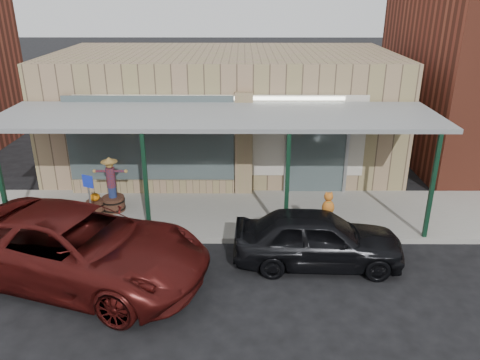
{
  "coord_description": "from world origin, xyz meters",
  "views": [
    {
      "loc": [
        0.66,
        -8.83,
        6.23
      ],
      "look_at": [
        0.6,
        2.6,
        1.58
      ],
      "focal_mm": 35.0,
      "sensor_mm": 36.0,
      "label": 1
    }
  ],
  "objects_px": {
    "parked_sedan": "(318,238)",
    "car_maroon": "(78,247)",
    "barrel_scarecrow": "(113,193)",
    "handicap_sign": "(90,196)",
    "barrel_pumpkin": "(96,205)"
  },
  "relations": [
    {
      "from": "barrel_pumpkin",
      "to": "barrel_scarecrow",
      "type": "bearing_deg",
      "value": 14.54
    },
    {
      "from": "barrel_pumpkin",
      "to": "car_maroon",
      "type": "relative_size",
      "value": 0.11
    },
    {
      "from": "barrel_scarecrow",
      "to": "handicap_sign",
      "type": "height_order",
      "value": "barrel_scarecrow"
    },
    {
      "from": "parked_sedan",
      "to": "car_maroon",
      "type": "relative_size",
      "value": 0.68
    },
    {
      "from": "barrel_scarecrow",
      "to": "car_maroon",
      "type": "bearing_deg",
      "value": -109.24
    },
    {
      "from": "barrel_scarecrow",
      "to": "handicap_sign",
      "type": "distance_m",
      "value": 1.41
    },
    {
      "from": "barrel_scarecrow",
      "to": "barrel_pumpkin",
      "type": "distance_m",
      "value": 0.61
    },
    {
      "from": "handicap_sign",
      "to": "parked_sedan",
      "type": "distance_m",
      "value": 6.02
    },
    {
      "from": "parked_sedan",
      "to": "car_maroon",
      "type": "bearing_deg",
      "value": 99.26
    },
    {
      "from": "parked_sedan",
      "to": "barrel_pumpkin",
      "type": "bearing_deg",
      "value": 69.96
    },
    {
      "from": "parked_sedan",
      "to": "car_maroon",
      "type": "distance_m",
      "value": 5.58
    },
    {
      "from": "car_maroon",
      "to": "handicap_sign",
      "type": "bearing_deg",
      "value": 26.65
    },
    {
      "from": "barrel_pumpkin",
      "to": "handicap_sign",
      "type": "bearing_deg",
      "value": -76.78
    },
    {
      "from": "handicap_sign",
      "to": "barrel_scarecrow",
      "type": "bearing_deg",
      "value": 104.87
    },
    {
      "from": "barrel_pumpkin",
      "to": "parked_sedan",
      "type": "distance_m",
      "value": 6.63
    }
  ]
}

